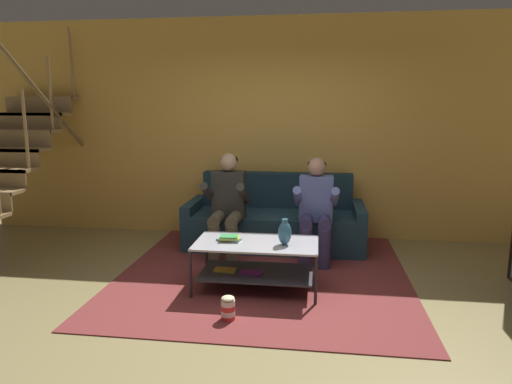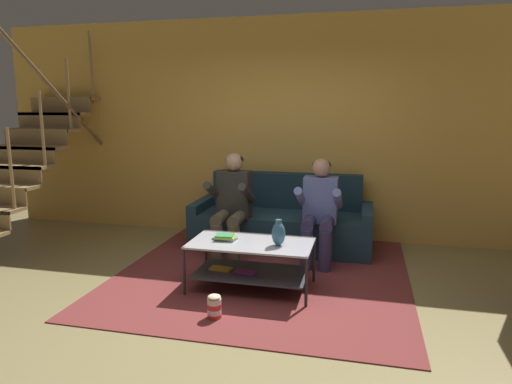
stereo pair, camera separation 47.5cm
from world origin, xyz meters
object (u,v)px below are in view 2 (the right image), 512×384
person_seated_left (232,201)px  coffee_table (251,257)px  couch (282,223)px  person_seated_right (319,207)px  popcorn_tub (214,307)px  book_stack (225,237)px  vase (279,233)px

person_seated_left → coffee_table: 1.09m
couch → person_seated_right: 0.80m
person_seated_left → person_seated_right: (1.02, -0.00, -0.02)m
person_seated_left → person_seated_right: bearing=-0.2°
person_seated_right → popcorn_tub: bearing=-113.4°
couch → coffee_table: (-0.05, -1.43, 0.02)m
book_stack → couch: bearing=77.7°
book_stack → popcorn_tub: size_ratio=1.15×
couch → person_seated_right: bearing=-45.1°
coffee_table → book_stack: (-0.26, 0.01, 0.18)m
person_seated_left → vase: bearing=-52.6°
person_seated_right → coffee_table: person_seated_right is taller
popcorn_tub → couch: bearing=84.9°
couch → person_seated_left: 0.81m
person_seated_left → popcorn_tub: person_seated_left is taller
couch → person_seated_left: bearing=-135.1°
vase → couch: bearing=98.9°
book_stack → popcorn_tub: book_stack is taller
coffee_table → vase: size_ratio=4.72×
person_seated_right → book_stack: size_ratio=4.82×
couch → vase: size_ratio=8.87×
couch → popcorn_tub: bearing=-95.1°
vase → book_stack: 0.55m
person_seated_left → popcorn_tub: 1.74m
person_seated_right → book_stack: bearing=-132.1°
vase → book_stack: size_ratio=1.02×
person_seated_right → vase: (-0.28, -0.97, -0.06)m
book_stack → person_seated_right: bearing=47.9°
coffee_table → couch: bearing=88.1°
book_stack → popcorn_tub: 0.82m
couch → vase: 1.52m
couch → book_stack: bearing=-102.3°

